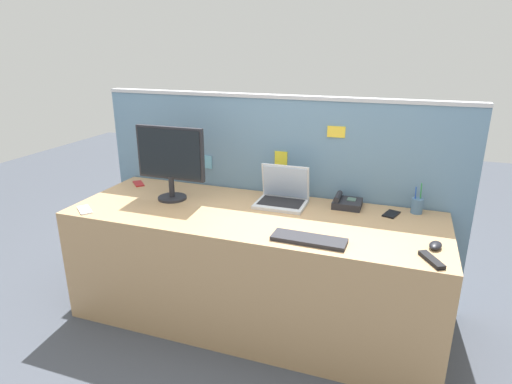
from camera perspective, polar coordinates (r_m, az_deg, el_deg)
The scene contains 13 objects.
ground_plane at distance 3.00m, azimuth -0.33°, elevation -16.10°, with size 10.00×10.00×0.00m, color #424751.
desk at distance 2.80m, azimuth -0.35°, elevation -9.86°, with size 2.29×0.82×0.74m, color tan.
cubicle_divider at distance 3.06m, azimuth 2.49°, elevation -0.45°, with size 2.55×0.08×1.41m.
desktop_monitor at distance 2.86m, azimuth -11.29°, elevation 4.45°, with size 0.48×0.19×0.49m.
laptop at distance 2.79m, azimuth 3.55°, elevation -0.34°, with size 0.32×0.25×0.25m.
desk_phone at distance 2.80m, azimuth 11.87°, elevation -1.39°, with size 0.18×0.17×0.08m.
keyboard_main at distance 2.29m, azimuth 7.02°, elevation -6.27°, with size 0.39×0.13×0.02m, color #232328.
computer_mouse_right_hand at distance 2.38m, azimuth 22.71°, elevation -6.55°, with size 0.06×0.10×0.03m, color black.
pen_cup at distance 2.81m, azimuth 20.57°, elevation -1.69°, with size 0.07×0.07×0.19m.
cell_phone_red_case at distance 3.30m, azimuth -15.31°, elevation 1.09°, with size 0.06×0.14×0.01m, color #B22323.
cell_phone_black_slab at distance 2.74m, azimuth 17.50°, elevation -2.80°, with size 0.07×0.13×0.01m, color black.
cell_phone_white_slab at distance 2.89m, azimuth -21.78°, elevation -2.20°, with size 0.07×0.15×0.01m, color silver.
tv_remote at distance 2.23m, azimuth 22.25°, elevation -8.32°, with size 0.04×0.17×0.02m, color black.
Camera 1 is at (0.84, -2.31, 1.72)m, focal length 30.17 mm.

